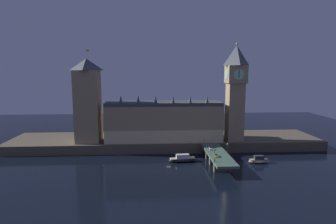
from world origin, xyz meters
TOP-DOWN VIEW (x-y plane):
  - ground_plane at (0.00, 0.00)m, footprint 400.00×400.00m
  - embankment at (0.00, 39.00)m, footprint 220.00×42.00m
  - parliament_hall at (-1.66, 31.67)m, footprint 79.56×22.70m
  - clock_tower at (47.20, 26.90)m, footprint 13.24×13.35m
  - victoria_tower at (-53.04, 29.42)m, footprint 16.15×16.15m
  - bridge at (28.49, -5.00)m, footprint 11.59×46.00m
  - car_northbound_lead at (25.94, 3.04)m, footprint 1.94×4.17m
  - car_northbound_trail at (25.94, -11.25)m, footprint 1.94×4.52m
  - pedestrian_near_rail at (23.39, -19.53)m, footprint 0.38×0.38m
  - pedestrian_far_rail at (23.39, 6.69)m, footprint 0.38×0.38m
  - street_lamp_near at (22.99, -19.72)m, footprint 1.34×0.60m
  - street_lamp_mid at (33.99, -5.00)m, footprint 1.34×0.60m
  - street_lamp_far at (22.99, 9.72)m, footprint 1.34×0.60m
  - boat_upstream at (8.41, 1.30)m, footprint 17.73×6.49m
  - boat_downstream at (53.57, -3.75)m, footprint 12.57×4.31m

SIDE VIEW (x-z plane):
  - ground_plane at x=0.00m, z-range 0.00..0.00m
  - boat_downstream at x=53.57m, z-range -0.62..4.00m
  - boat_upstream at x=8.41m, z-range -0.64..4.07m
  - embankment at x=0.00m, z-range 0.00..6.48m
  - bridge at x=28.49m, z-range 1.32..8.12m
  - car_northbound_trail at x=25.94m, z-range 6.76..8.07m
  - car_northbound_lead at x=25.94m, z-range 6.76..8.27m
  - pedestrian_near_rail at x=23.39m, z-range 6.85..8.55m
  - pedestrian_far_rail at x=23.39m, z-range 6.85..8.57m
  - street_lamp_mid at x=33.99m, z-range 7.57..13.65m
  - street_lamp_far at x=22.99m, z-range 7.62..14.11m
  - street_lamp_near at x=22.99m, z-range 7.67..14.60m
  - parliament_hall at x=-1.66m, z-range 3.73..36.06m
  - victoria_tower at x=-53.04m, z-range 3.62..65.83m
  - clock_tower at x=47.20m, z-range 8.39..75.12m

